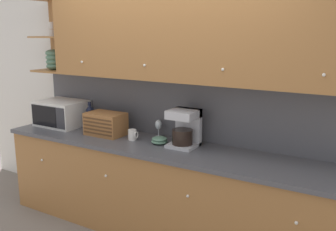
{
  "coord_description": "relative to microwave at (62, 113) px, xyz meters",
  "views": [
    {
      "loc": [
        1.75,
        -3.17,
        1.94
      ],
      "look_at": [
        0.0,
        -0.22,
        1.17
      ],
      "focal_mm": 40.0,
      "sensor_mm": 36.0,
      "label": 1
    }
  ],
  "objects": [
    {
      "name": "mug",
      "position": [
        1.04,
        -0.07,
        -0.09
      ],
      "size": [
        0.09,
        0.08,
        0.11
      ],
      "color": "silver",
      "rests_on": "counter_unit"
    },
    {
      "name": "bread_box",
      "position": [
        0.69,
        -0.06,
        -0.03
      ],
      "size": [
        0.39,
        0.26,
        0.23
      ],
      "color": "#996033",
      "rests_on": "counter_unit"
    },
    {
      "name": "wine_glass",
      "position": [
        1.19,
        0.15,
        -0.02
      ],
      "size": [
        0.07,
        0.07,
        0.18
      ],
      "color": "silver",
      "rests_on": "counter_unit"
    },
    {
      "name": "wine_bottle",
      "position": [
        0.38,
        0.05,
        -0.0
      ],
      "size": [
        0.09,
        0.09,
        0.3
      ],
      "color": "black",
      "rests_on": "counter_unit"
    },
    {
      "name": "microwave",
      "position": [
        0.0,
        0.0,
        0.0
      ],
      "size": [
        0.53,
        0.42,
        0.28
      ],
      "color": "silver",
      "rests_on": "counter_unit"
    },
    {
      "name": "backsplash_panel",
      "position": [
        1.39,
        0.23,
        0.16
      ],
      "size": [
        3.47,
        0.01,
        0.6
      ],
      "color": "#4C4C51",
      "rests_on": "counter_unit"
    },
    {
      "name": "wall_back",
      "position": [
        1.39,
        0.26,
        0.26
      ],
      "size": [
        5.87,
        0.06,
        2.6
      ],
      "color": "white",
      "rests_on": "ground_plane"
    },
    {
      "name": "upper_cabinets",
      "position": [
        1.55,
        0.06,
        0.85
      ],
      "size": [
        3.47,
        0.36,
        0.8
      ],
      "color": "#A36B38",
      "rests_on": "backsplash_panel"
    },
    {
      "name": "counter_unit",
      "position": [
        1.39,
        -0.08,
        -0.59
      ],
      "size": [
        3.49,
        0.66,
        0.9
      ],
      "color": "#A36B38",
      "rests_on": "ground_plane"
    },
    {
      "name": "ground_plane",
      "position": [
        1.39,
        0.23,
        -1.04
      ],
      "size": [
        24.0,
        24.0,
        0.0
      ],
      "primitive_type": "plane",
      "color": "slate"
    },
    {
      "name": "bowl_stack_on_counter",
      "position": [
        1.33,
        -0.05,
        -0.11
      ],
      "size": [
        0.16,
        0.16,
        0.07
      ],
      "color": "slate",
      "rests_on": "counter_unit"
    },
    {
      "name": "coffee_maker",
      "position": [
        1.57,
        0.01,
        0.03
      ],
      "size": [
        0.25,
        0.26,
        0.35
      ],
      "color": "#B7B7BC",
      "rests_on": "counter_unit"
    }
  ]
}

